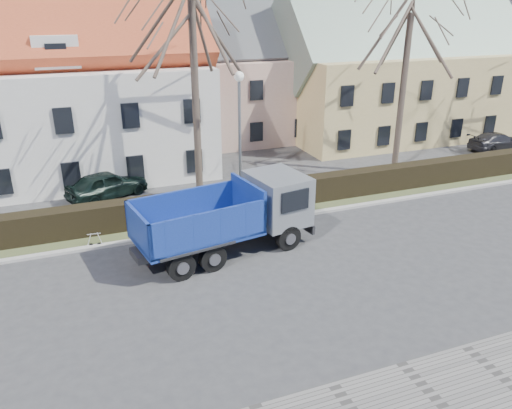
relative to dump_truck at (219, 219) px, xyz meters
name	(u,v)px	position (x,y,z in m)	size (l,w,h in m)	color
ground	(307,267)	(2.81, -2.33, -1.51)	(120.00, 120.00, 0.00)	#373739
curb_far	(263,221)	(2.81, 2.27, -1.45)	(80.00, 0.30, 0.12)	#AAA8A1
grass_strip	(251,208)	(2.81, 3.87, -1.46)	(80.00, 3.00, 0.10)	#46512D
hedge	(253,199)	(2.81, 3.67, -0.86)	(60.00, 0.90, 1.30)	black
building_pink	(237,83)	(6.81, 17.67, 2.49)	(10.80, 8.80, 8.00)	#C89F8D
building_yellow	(400,77)	(18.81, 14.67, 2.74)	(18.80, 10.80, 8.50)	#D4BA74
tree_1	(195,75)	(0.81, 6.17, 4.82)	(9.20, 9.20, 12.65)	#4D3F35
tree_2	(404,79)	(12.81, 6.17, 3.99)	(8.00, 8.00, 11.00)	#4D3F35
dump_truck	(219,219)	(0.00, 0.00, 0.00)	(7.55, 2.80, 3.02)	navy
streetlight	(240,140)	(2.53, 4.67, 1.83)	(0.52, 0.52, 6.68)	gray
cart_frame	(89,240)	(-4.95, 2.40, -1.16)	(0.77, 0.44, 0.71)	silver
parked_car_a	(107,184)	(-3.66, 8.08, -0.79)	(1.70, 4.22, 1.44)	black
parked_car_b	(497,142)	(22.28, 7.72, -0.89)	(1.72, 4.23, 1.23)	#27262B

